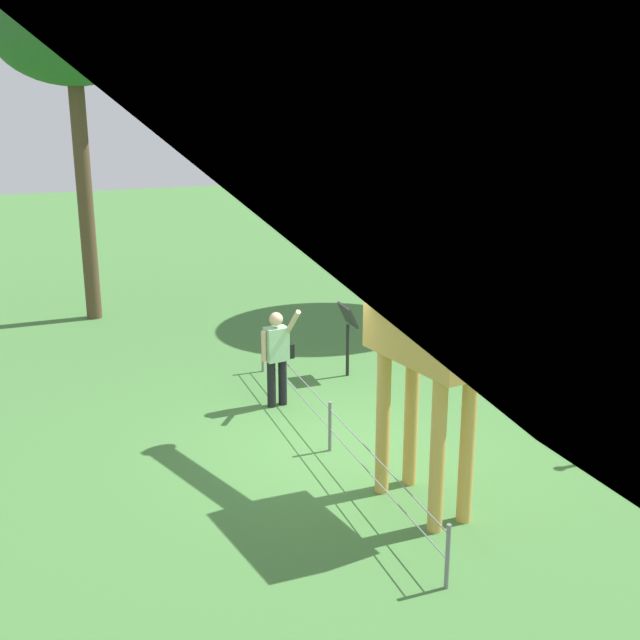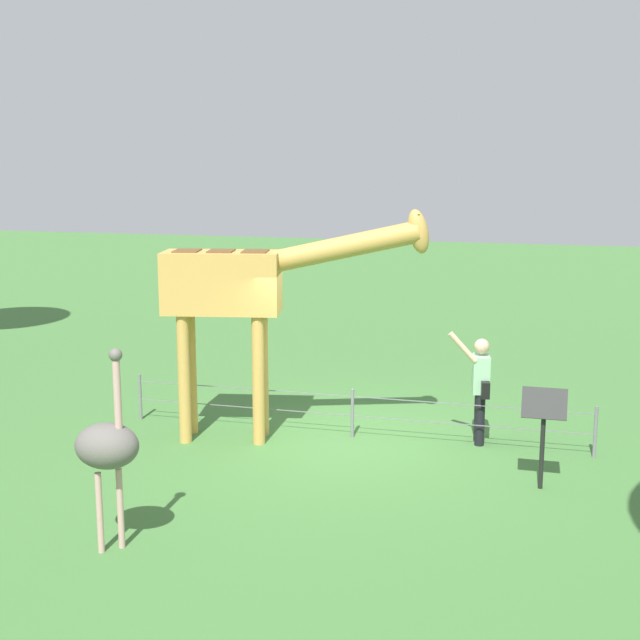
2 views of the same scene
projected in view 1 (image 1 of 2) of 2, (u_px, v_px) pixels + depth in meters
ground_plane at (343, 448)px, 11.80m from camera, size 60.00×60.00×0.00m
giraffe at (411, 326)px, 9.87m from camera, size 3.92×1.20×3.48m
visitor at (277, 353)px, 13.10m from camera, size 0.63×0.57×1.71m
tree_east at (496, 58)px, 17.44m from camera, size 3.89×3.89×6.96m
tree_northeast at (71, 32)px, 16.52m from camera, size 3.28×3.28×7.25m
info_sign at (348, 325)px, 14.42m from camera, size 0.56×0.21×1.32m
wire_fence at (330, 424)px, 11.62m from camera, size 7.05×0.05×0.75m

